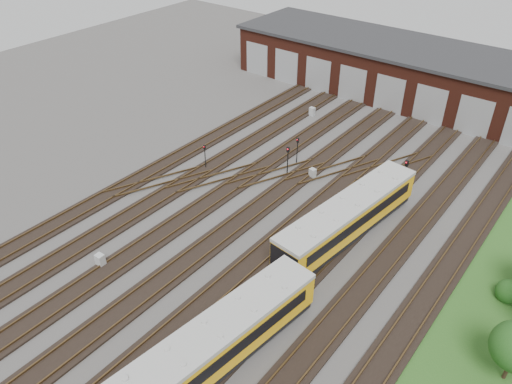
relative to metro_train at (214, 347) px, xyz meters
The scene contains 15 objects.
ground 8.77m from the metro_train, 134.59° to the left, with size 120.00×120.00×0.00m, color #43403E.
track_network 9.27m from the metro_train, 132.74° to the left, with size 30.40×70.00×0.33m.
maintenance_shed 46.47m from the metro_train, 97.43° to the left, with size 51.00×12.50×6.35m.
grass_verge 20.77m from the metro_train, 51.06° to the left, with size 8.00×55.00×0.05m, color #21501A.
metro_train is the anchor object (origin of this frame).
signal_mast_0 23.33m from the metro_train, 134.19° to the left, with size 0.22×0.21×2.65m.
signal_mast_1 25.14m from the metro_train, 112.79° to the left, with size 0.24×0.23×2.87m.
signal_mast_2 22.99m from the metro_train, 114.05° to the left, with size 0.29×0.28×2.94m.
signal_mast_3 24.29m from the metro_train, 87.51° to the left, with size 0.32×0.31×3.75m.
relay_cabinet_0 13.10m from the metro_train, behind, with size 0.64×0.53×1.06m, color #B2B5B7.
relay_cabinet_1 36.58m from the metro_train, 113.47° to the left, with size 0.62×0.51×1.03m, color #B2B5B7.
relay_cabinet_2 23.02m from the metro_train, 107.78° to the left, with size 0.59×0.49×0.99m, color #B2B5B7.
relay_cabinet_3 26.91m from the metro_train, 90.39° to the left, with size 0.68×0.57×1.14m, color #B2B5B7.
relay_cabinet_4 19.65m from the metro_train, 93.25° to the left, with size 0.65×0.54×1.09m, color #B2B5B7.
bush_0 21.05m from the metro_train, 53.94° to the left, with size 1.77×1.77×1.77m, color #154213.
Camera 1 is at (19.78, -19.62, 26.09)m, focal length 35.00 mm.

